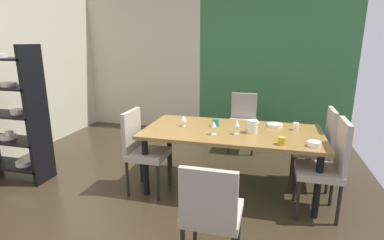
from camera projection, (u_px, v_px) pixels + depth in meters
ground_plane at (153, 203)px, 3.39m from camera, size 5.28×6.03×0.02m
back_panel_interior at (142, 58)px, 6.14m from camera, size 2.48×0.10×2.85m
garden_window_panel at (275, 60)px, 5.48m from camera, size 2.80×0.10×2.85m
dining_table at (232, 136)px, 3.56m from camera, size 2.07×1.04×0.74m
chair_left_near at (142, 147)px, 3.54m from camera, size 0.45×0.44×0.99m
chair_right_far at (319, 144)px, 3.64m from camera, size 0.44×0.44×0.99m
chair_head_near at (211, 211)px, 2.25m from camera, size 0.44×0.44×0.92m
chair_head_far at (243, 118)px, 4.93m from camera, size 0.44×0.44×0.93m
chair_right_near at (328, 164)px, 3.03m from camera, size 0.44×0.44×1.03m
display_shelf at (8, 114)px, 3.80m from camera, size 0.96×0.36×1.73m
wine_glass_south at (237, 123)px, 3.37m from camera, size 0.06×0.06×0.17m
wine_glass_left at (184, 118)px, 3.70m from camera, size 0.07×0.07×0.14m
wine_glass_north at (214, 125)px, 3.36m from camera, size 0.07×0.07×0.16m
serving_bowl_corner at (314, 144)px, 3.00m from camera, size 0.13×0.13×0.05m
serving_bowl_east at (275, 125)px, 3.69m from camera, size 0.19×0.19×0.04m
cup_near_shelf at (296, 126)px, 3.55m from camera, size 0.07×0.07×0.09m
cup_center at (253, 126)px, 3.58m from camera, size 0.08×0.08×0.09m
cup_west at (282, 141)px, 3.05m from camera, size 0.08×0.08×0.08m
cup_rear at (216, 123)px, 3.70m from camera, size 0.08×0.08×0.09m
pitcher_front at (253, 126)px, 3.43m from camera, size 0.14×0.12×0.15m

